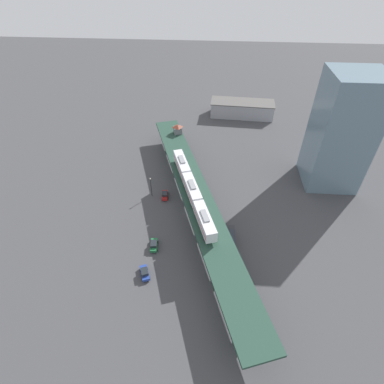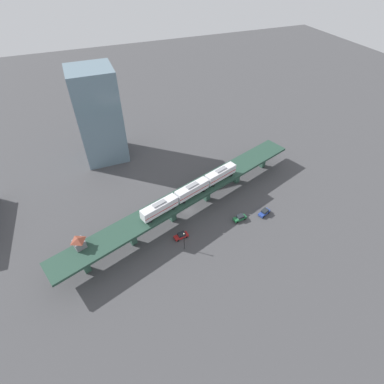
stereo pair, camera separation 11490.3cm
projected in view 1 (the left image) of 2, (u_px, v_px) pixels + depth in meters
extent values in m
plane|color=#424244|center=(196.00, 212.00, 90.36)|extent=(400.00, 400.00, 0.00)
cube|color=#244135|center=(196.00, 195.00, 85.86)|extent=(37.63, 89.79, 0.80)
cube|color=#2D5142|center=(246.00, 331.00, 59.81)|extent=(2.28, 2.28, 6.57)
cube|color=#2D5142|center=(222.00, 269.00, 70.88)|extent=(2.28, 2.28, 6.57)
cube|color=#2D5142|center=(204.00, 225.00, 81.96)|extent=(2.28, 2.28, 6.57)
cube|color=#2D5142|center=(191.00, 191.00, 93.04)|extent=(2.28, 2.28, 6.57)
cube|color=#2D5142|center=(180.00, 164.00, 104.12)|extent=(2.28, 2.28, 6.57)
cube|color=#2D5142|center=(172.00, 142.00, 115.20)|extent=(2.28, 2.28, 6.57)
cube|color=silver|center=(205.00, 221.00, 73.95)|extent=(6.52, 12.26, 3.10)
cube|color=#B21E1E|center=(205.00, 222.00, 74.14)|extent=(6.48, 12.05, 0.24)
cube|color=gray|center=(205.00, 216.00, 72.83)|extent=(2.68, 4.43, 0.36)
cylinder|color=black|center=(205.00, 240.00, 71.99)|extent=(0.48, 0.87, 0.84)
cylinder|color=black|center=(214.00, 238.00, 72.44)|extent=(0.48, 0.87, 0.84)
cylinder|color=black|center=(196.00, 216.00, 78.19)|extent=(0.48, 0.87, 0.84)
cylinder|color=black|center=(204.00, 214.00, 78.65)|extent=(0.48, 0.87, 0.84)
cube|color=silver|center=(192.00, 189.00, 83.25)|extent=(6.52, 12.26, 3.10)
cube|color=#B21E1E|center=(192.00, 190.00, 83.45)|extent=(6.48, 12.05, 0.24)
cube|color=gray|center=(192.00, 184.00, 82.13)|extent=(2.68, 4.43, 0.36)
cylinder|color=black|center=(192.00, 205.00, 81.30)|extent=(0.48, 0.87, 0.84)
cylinder|color=black|center=(200.00, 204.00, 81.75)|extent=(0.48, 0.87, 0.84)
cylinder|color=black|center=(184.00, 186.00, 87.50)|extent=(0.48, 0.87, 0.84)
cylinder|color=black|center=(192.00, 185.00, 87.95)|extent=(0.48, 0.87, 0.84)
cube|color=silver|center=(182.00, 164.00, 92.56)|extent=(6.52, 12.26, 3.10)
cube|color=#B21E1E|center=(182.00, 165.00, 92.75)|extent=(6.48, 12.05, 0.24)
cube|color=gray|center=(182.00, 159.00, 91.44)|extent=(2.68, 4.43, 0.36)
cylinder|color=black|center=(181.00, 178.00, 90.60)|extent=(0.48, 0.87, 0.84)
cylinder|color=black|center=(189.00, 177.00, 91.05)|extent=(0.48, 0.87, 0.84)
cylinder|color=black|center=(176.00, 163.00, 96.80)|extent=(0.48, 0.87, 0.84)
cylinder|color=black|center=(183.00, 162.00, 97.26)|extent=(0.48, 0.87, 0.84)
cube|color=slate|center=(178.00, 130.00, 111.54)|extent=(3.55, 3.55, 2.50)
pyramid|color=brown|center=(178.00, 126.00, 110.44)|extent=(4.09, 4.09, 0.90)
cube|color=#1E6638|center=(154.00, 245.00, 79.74)|extent=(2.27, 4.57, 0.80)
cube|color=#1E2328|center=(154.00, 244.00, 79.12)|extent=(1.87, 2.37, 0.76)
cylinder|color=black|center=(150.00, 251.00, 78.89)|extent=(0.31, 0.68, 0.66)
cylinder|color=black|center=(157.00, 250.00, 78.93)|extent=(0.31, 0.68, 0.66)
cylinder|color=black|center=(151.00, 242.00, 81.07)|extent=(0.31, 0.68, 0.66)
cylinder|color=black|center=(158.00, 242.00, 81.11)|extent=(0.31, 0.68, 0.66)
cube|color=#AD1E1E|center=(165.00, 195.00, 95.26)|extent=(2.34, 4.59, 0.80)
cube|color=#1E2328|center=(165.00, 194.00, 94.64)|extent=(1.91, 2.39, 0.76)
cylinder|color=black|center=(162.00, 199.00, 94.39)|extent=(0.32, 0.69, 0.66)
cylinder|color=black|center=(168.00, 199.00, 94.46)|extent=(0.32, 0.69, 0.66)
cylinder|color=black|center=(162.00, 193.00, 96.57)|extent=(0.32, 0.69, 0.66)
cylinder|color=black|center=(168.00, 193.00, 96.64)|extent=(0.32, 0.69, 0.66)
cube|color=#233D93|center=(145.00, 273.00, 73.12)|extent=(3.31, 4.75, 0.80)
cube|color=#1E2328|center=(144.00, 272.00, 72.51)|extent=(2.34, 2.65, 0.76)
cylinder|color=black|center=(142.00, 280.00, 72.15)|extent=(0.47, 0.70, 0.66)
cylinder|color=black|center=(149.00, 278.00, 72.54)|extent=(0.47, 0.70, 0.66)
cylinder|color=black|center=(140.00, 270.00, 74.23)|extent=(0.47, 0.70, 0.66)
cylinder|color=black|center=(147.00, 268.00, 74.62)|extent=(0.47, 0.70, 0.66)
cube|color=#333338|center=(230.00, 230.00, 82.59)|extent=(2.23, 2.03, 2.30)
cube|color=#2D333D|center=(231.00, 240.00, 79.73)|extent=(2.37, 5.23, 2.70)
cylinder|color=black|center=(234.00, 233.00, 83.27)|extent=(0.36, 1.00, 1.00)
cylinder|color=black|center=(226.00, 233.00, 83.40)|extent=(0.36, 1.00, 1.00)
cylinder|color=black|center=(234.00, 248.00, 79.34)|extent=(0.36, 1.00, 1.00)
cylinder|color=black|center=(226.00, 247.00, 79.48)|extent=(0.36, 1.00, 1.00)
cylinder|color=black|center=(151.00, 188.00, 94.27)|extent=(0.20, 0.20, 6.50)
sphere|color=beige|center=(150.00, 179.00, 92.02)|extent=(0.44, 0.44, 0.44)
cube|color=#99999E|center=(242.00, 109.00, 137.73)|extent=(28.56, 11.70, 6.40)
cube|color=#595654|center=(243.00, 102.00, 135.53)|extent=(29.13, 11.94, 0.40)
cube|color=slate|center=(341.00, 132.00, 91.26)|extent=(16.00, 16.00, 36.00)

